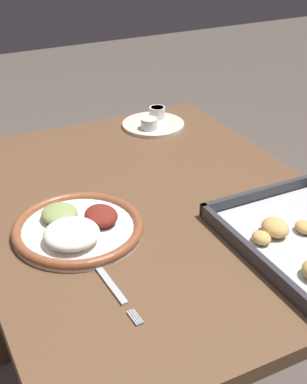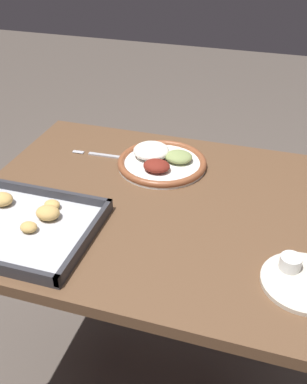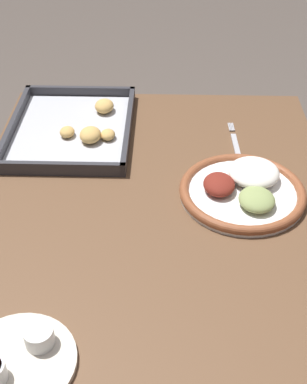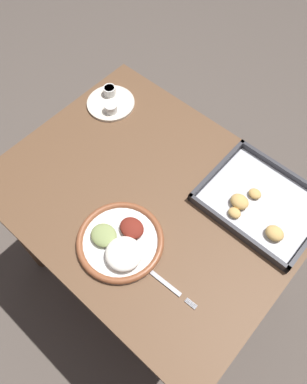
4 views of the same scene
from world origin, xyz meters
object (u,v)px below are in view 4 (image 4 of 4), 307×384
at_px(fork, 166,284).
at_px(baking_tray, 260,204).
at_px(dinner_plate, 120,242).
at_px(saucer_plate, 111,102).

relative_size(fork, baking_tray, 0.52).
bearing_deg(dinner_plate, baking_tray, 58.47).
relative_size(dinner_plate, fork, 1.38).
bearing_deg(baking_tray, saucer_plate, -179.25).
bearing_deg(fork, dinner_plate, 176.82).
xyz_separation_m(dinner_plate, baking_tray, (0.23, 0.38, -0.00)).
xyz_separation_m(dinner_plate, fork, (0.18, -0.00, -0.01)).
bearing_deg(saucer_plate, dinner_plate, -42.08).
bearing_deg(dinner_plate, fork, -0.74).
height_order(dinner_plate, fork, dinner_plate).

